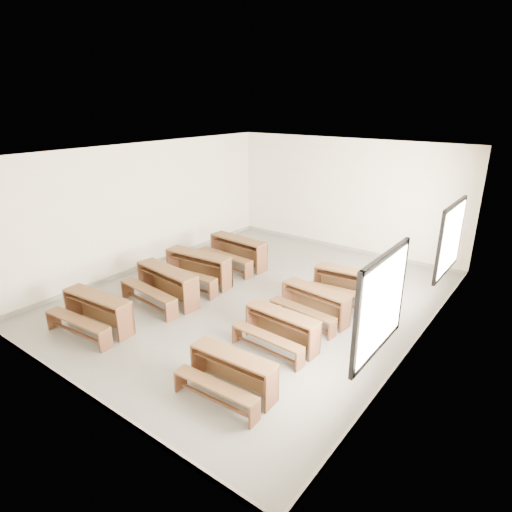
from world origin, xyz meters
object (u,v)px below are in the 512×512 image
Objects in this scene: desk_set_2 at (197,266)px; desk_set_5 at (280,327)px; desk_set_7 at (349,284)px; desk_set_6 at (314,302)px; desk_set_1 at (165,283)px; desk_set_3 at (237,250)px; desk_set_4 at (231,371)px; desk_set_0 at (96,310)px.

desk_set_5 is (3.13, -1.11, -0.07)m from desk_set_2.
desk_set_6 is at bearing -106.12° from desk_set_7.
desk_set_3 reaches higher than desk_set_1.
desk_set_7 reaches higher than desk_set_4.
desk_set_7 is at bearing 45.79° from desk_set_0.
desk_set_0 is 1.06× the size of desk_set_6.
desk_set_2 is at bearing -164.81° from desk_set_7.
desk_set_6 reaches higher than desk_set_5.
desk_set_2 reaches higher than desk_set_3.
desk_set_3 is (0.03, 4.22, 0.04)m from desk_set_0.
desk_set_2 is at bearing 138.58° from desk_set_4.
desk_set_3 is at bearing 161.93° from desk_set_6.
desk_set_7 is at bearing 88.38° from desk_set_5.
desk_set_6 is at bearing 90.77° from desk_set_4.
desk_set_2 reaches higher than desk_set_1.
desk_set_6 is 1.20m from desk_set_7.
desk_set_1 reaches higher than desk_set_6.
desk_set_2 is at bearing -86.55° from desk_set_3.
desk_set_4 is at bearing -47.86° from desk_set_3.
desk_set_1 is 3.51m from desk_set_4.
desk_set_1 reaches higher than desk_set_5.
desk_set_3 is at bearing 84.75° from desk_set_2.
desk_set_2 is 3.32m from desk_set_5.
desk_set_3 is at bearing 125.80° from desk_set_4.
desk_set_4 is at bearing -43.79° from desk_set_2.
desk_set_1 is at bearing -88.70° from desk_set_2.
desk_set_2 is at bearing 163.27° from desk_set_5.
desk_set_5 is 0.88× the size of desk_set_7.
desk_set_0 reaches higher than desk_set_5.
desk_set_1 reaches higher than desk_set_0.
desk_set_2 is (0.02, 2.73, 0.04)m from desk_set_0.
desk_set_6 is at bearing -2.67° from desk_set_2.
desk_set_0 is 0.91× the size of desk_set_2.
desk_set_1 reaches higher than desk_set_7.
desk_set_3 reaches higher than desk_set_4.
desk_set_5 is at bearing -24.44° from desk_set_2.
desk_set_4 is 0.99× the size of desk_set_5.
desk_set_1 is at bearing -83.74° from desk_set_3.
desk_set_3 is (0.01, 1.49, -0.00)m from desk_set_2.
desk_set_6 reaches higher than desk_set_4.
desk_set_0 is 5.24m from desk_set_7.
desk_set_2 is 1.49m from desk_set_3.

